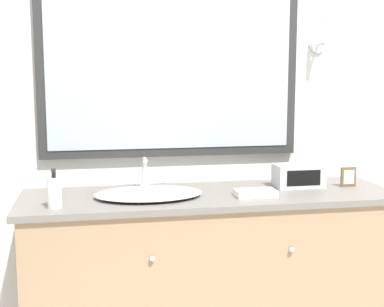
% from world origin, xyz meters
% --- Properties ---
extents(wall_back, '(8.00, 0.18, 2.55)m').
position_xyz_m(wall_back, '(-0.01, 0.63, 1.28)').
color(wall_back, silver).
rests_on(wall_back, ground_plane).
extents(vanity_counter, '(1.84, 0.57, 0.88)m').
position_xyz_m(vanity_counter, '(0.00, 0.32, 0.44)').
color(vanity_counter, '#937556').
rests_on(vanity_counter, ground_plane).
extents(sink_basin, '(0.51, 0.39, 0.17)m').
position_xyz_m(sink_basin, '(-0.31, 0.29, 0.90)').
color(sink_basin, white).
rests_on(sink_basin, vanity_counter).
extents(soap_bottle, '(0.06, 0.06, 0.18)m').
position_xyz_m(soap_bottle, '(-0.73, 0.16, 0.95)').
color(soap_bottle, white).
rests_on(soap_bottle, vanity_counter).
extents(appliance_box, '(0.25, 0.14, 0.12)m').
position_xyz_m(appliance_box, '(0.48, 0.37, 0.94)').
color(appliance_box, '#BCBCC1').
rests_on(appliance_box, vanity_counter).
extents(picture_frame, '(0.08, 0.01, 0.10)m').
position_xyz_m(picture_frame, '(0.74, 0.34, 0.93)').
color(picture_frame, brown).
rests_on(picture_frame, vanity_counter).
extents(hand_towel_near_sink, '(0.19, 0.11, 0.03)m').
position_xyz_m(hand_towel_near_sink, '(0.20, 0.21, 0.90)').
color(hand_towel_near_sink, white).
rests_on(hand_towel_near_sink, vanity_counter).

